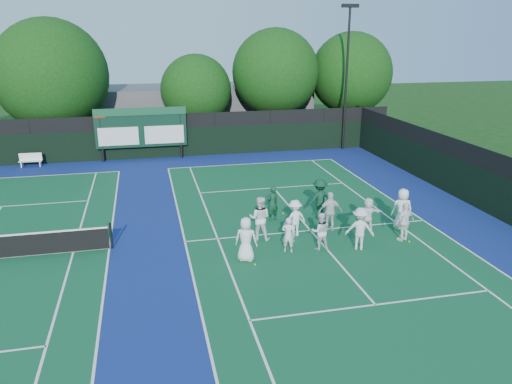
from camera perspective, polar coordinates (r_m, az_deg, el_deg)
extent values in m
plane|color=#14360E|center=(21.18, 7.13, -5.42)|extent=(120.00, 120.00, 0.00)
cube|color=navy|center=(20.98, -9.53, -5.76)|extent=(34.00, 32.00, 0.01)
cube|color=#104E2B|center=(22.05, 6.25, -4.40)|extent=(10.97, 23.77, 0.00)
cube|color=white|center=(32.93, -0.43, 3.26)|extent=(10.97, 0.08, 0.00)
cube|color=white|center=(21.00, -8.13, -5.63)|extent=(0.08, 23.77, 0.00)
cube|color=white|center=(24.31, 18.60, -3.09)|extent=(0.08, 23.77, 0.00)
cube|color=white|center=(21.13, -4.41, -5.34)|extent=(0.08, 23.77, 0.00)
cube|color=white|center=(23.65, 15.75, -3.41)|extent=(0.08, 23.77, 0.00)
cube|color=white|center=(16.75, 13.48, -12.42)|extent=(8.23, 0.08, 0.00)
cube|color=white|center=(27.81, 2.01, 0.47)|extent=(8.23, 0.08, 0.00)
cube|color=white|center=(22.04, 6.25, -4.39)|extent=(0.08, 12.80, 0.00)
cube|color=white|center=(33.00, -24.91, 1.59)|extent=(10.97, 0.08, 0.00)
cube|color=white|center=(21.03, -16.42, -6.19)|extent=(0.08, 23.77, 0.00)
cube|color=white|center=(21.18, -20.13, -6.40)|extent=(0.08, 23.77, 0.00)
cube|color=white|center=(27.89, -27.05, -1.49)|extent=(8.23, 0.08, 0.00)
cube|color=black|center=(35.02, -11.22, 5.46)|extent=(34.00, 0.08, 2.00)
cube|color=black|center=(34.74, -11.37, 7.88)|extent=(34.00, 0.05, 1.00)
cube|color=black|center=(25.97, 25.47, -0.30)|extent=(0.08, 32.00, 2.00)
cube|color=black|center=(25.59, 25.91, 2.90)|extent=(0.05, 32.00, 1.00)
cylinder|color=black|center=(34.58, -17.27, 6.11)|extent=(0.16, 0.16, 3.50)
cylinder|color=black|center=(34.56, -8.61, 6.71)|extent=(0.16, 0.16, 3.50)
cube|color=black|center=(34.39, -13.00, 7.16)|extent=(6.00, 0.15, 2.60)
cube|color=#14482B|center=(34.11, -13.12, 8.95)|extent=(6.00, 0.05, 0.50)
cube|color=silver|center=(34.42, -15.44, 6.14)|extent=(2.60, 0.04, 1.20)
cube|color=silver|center=(34.41, -10.43, 6.48)|extent=(2.60, 0.04, 1.20)
cube|color=#9E1B0D|center=(34.24, -17.50, 8.45)|extent=(0.70, 0.04, 0.50)
cube|color=#55555A|center=(42.98, -6.31, 9.31)|extent=(18.00, 6.00, 4.00)
cylinder|color=black|center=(36.99, 10.27, 12.45)|extent=(0.16, 0.16, 10.00)
cube|color=black|center=(36.88, 10.73, 20.19)|extent=(1.20, 0.30, 0.25)
cylinder|color=black|center=(20.81, -16.23, -4.82)|extent=(0.10, 0.10, 1.10)
cube|color=white|center=(35.22, -24.36, 3.25)|extent=(1.41, 0.44, 0.06)
cube|color=white|center=(35.29, -24.37, 3.71)|extent=(1.40, 0.13, 0.47)
cube|color=white|center=(35.38, -25.20, 2.85)|extent=(0.07, 0.33, 0.37)
cube|color=white|center=(35.15, -23.42, 3.00)|extent=(0.07, 0.33, 0.37)
cylinder|color=black|center=(38.87, -21.64, 6.12)|extent=(0.44, 0.44, 2.49)
sphere|color=#0D350C|center=(38.33, -22.36, 12.22)|extent=(7.80, 7.80, 7.80)
sphere|color=#0D350C|center=(38.60, -21.26, 11.21)|extent=(5.46, 5.46, 5.46)
cylinder|color=black|center=(38.63, -6.70, 6.97)|extent=(0.44, 0.44, 2.19)
sphere|color=#0D350C|center=(38.18, -6.87, 11.50)|extent=(5.27, 5.27, 5.27)
sphere|color=#0D350C|center=(38.60, -5.99, 10.81)|extent=(3.69, 3.69, 3.69)
cylinder|color=black|center=(39.68, 2.16, 7.85)|extent=(0.44, 0.44, 2.85)
sphere|color=#0D350C|center=(39.18, 2.23, 13.48)|extent=(6.63, 6.63, 6.63)
sphere|color=#0D350C|center=(39.69, 2.96, 12.57)|extent=(4.64, 4.64, 4.64)
cylinder|color=black|center=(41.70, 10.52, 7.99)|extent=(0.44, 0.44, 2.76)
sphere|color=#0D350C|center=(41.24, 10.83, 13.18)|extent=(6.42, 6.42, 6.42)
sphere|color=#0D350C|center=(41.81, 11.38, 12.32)|extent=(4.50, 4.50, 4.50)
sphere|color=#CAD719|center=(18.81, -0.12, -8.28)|extent=(0.07, 0.07, 0.07)
sphere|color=#CAD719|center=(22.49, 9.47, -4.01)|extent=(0.07, 0.07, 0.07)
sphere|color=#CAD719|center=(21.70, 17.09, -5.42)|extent=(0.07, 0.07, 0.07)
sphere|color=#CAD719|center=(22.16, -8.34, -4.30)|extent=(0.07, 0.07, 0.07)
sphere|color=#CAD719|center=(23.93, 3.11, -2.42)|extent=(0.07, 0.07, 0.07)
sphere|color=#CAD719|center=(22.15, 16.17, -4.86)|extent=(0.07, 0.07, 0.07)
imported|color=white|center=(18.85, -1.15, -5.43)|extent=(1.00, 0.83, 1.74)
imported|color=silver|center=(19.64, 3.71, -4.91)|extent=(0.63, 0.53, 1.46)
imported|color=silver|center=(20.02, 7.35, -4.45)|extent=(0.80, 0.65, 1.54)
imported|color=silver|center=(20.24, 11.79, -4.12)|extent=(1.30, 1.04, 1.75)
imported|color=white|center=(21.54, 16.62, -3.27)|extent=(1.05, 0.68, 1.66)
imported|color=white|center=(20.74, 0.43, -3.01)|extent=(1.11, 1.00, 1.87)
imported|color=white|center=(21.18, 4.46, -2.99)|extent=(1.14, 0.81, 1.60)
imported|color=silver|center=(21.93, 8.49, -2.20)|extent=(1.07, 0.55, 1.75)
imported|color=white|center=(22.31, 12.67, -2.46)|extent=(1.40, 0.55, 1.48)
imported|color=white|center=(22.74, 16.36, -1.88)|extent=(1.00, 0.75, 1.85)
imported|color=#103C24|center=(22.83, 1.91, -1.31)|extent=(0.71, 0.60, 1.65)
imported|color=#0E3520|center=(23.23, 7.28, -0.79)|extent=(1.33, 0.91, 1.90)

